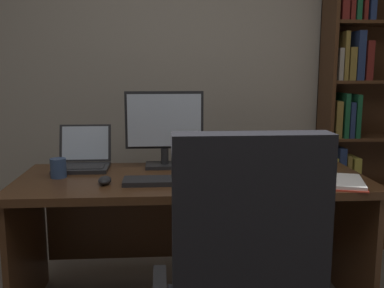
% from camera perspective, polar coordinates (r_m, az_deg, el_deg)
% --- Properties ---
extents(wall_back, '(5.35, 0.12, 2.86)m').
position_cam_1_polar(wall_back, '(3.28, -0.71, 12.03)').
color(wall_back, '#A89E8E').
rests_on(wall_back, ground).
extents(desk, '(1.84, 0.72, 0.73)m').
position_cam_1_polar(desk, '(2.48, -0.07, -8.09)').
color(desk, '#4C2D19').
rests_on(desk, ground).
extents(bookshelf, '(0.90, 0.28, 2.01)m').
position_cam_1_polar(bookshelf, '(3.42, 21.92, 3.92)').
color(bookshelf, '#4C2D19').
rests_on(bookshelf, ground).
extents(monitor, '(0.45, 0.16, 0.44)m').
position_cam_1_polar(monitor, '(2.54, -3.58, 1.86)').
color(monitor, '#232326').
rests_on(monitor, desk).
extents(laptop, '(0.30, 0.30, 0.24)m').
position_cam_1_polar(laptop, '(2.61, -13.89, -1.93)').
color(laptop, '#232326').
rests_on(laptop, desk).
extents(keyboard, '(0.42, 0.15, 0.02)m').
position_cam_1_polar(keyboard, '(2.22, -3.44, -4.77)').
color(keyboard, '#232326').
rests_on(keyboard, desk).
extents(computer_mouse, '(0.06, 0.10, 0.04)m').
position_cam_1_polar(computer_mouse, '(2.23, -11.20, -4.62)').
color(computer_mouse, '#232326').
rests_on(computer_mouse, desk).
extents(reading_stand_with_book, '(0.31, 0.30, 0.15)m').
position_cam_1_polar(reading_stand_with_book, '(2.68, 6.49, -0.85)').
color(reading_stand_with_book, '#232326').
rests_on(reading_stand_with_book, desk).
extents(open_binder, '(0.48, 0.40, 0.02)m').
position_cam_1_polar(open_binder, '(2.31, 16.29, -4.57)').
color(open_binder, '#DB422D').
rests_on(open_binder, desk).
extents(notepad, '(0.18, 0.23, 0.01)m').
position_cam_1_polar(notepad, '(2.39, 5.47, -3.90)').
color(notepad, white).
rests_on(notepad, desk).
extents(pen, '(0.14, 0.01, 0.01)m').
position_cam_1_polar(pen, '(2.39, 5.95, -3.67)').
color(pen, navy).
rests_on(pen, notepad).
extents(coffee_mug, '(0.08, 0.08, 0.10)m').
position_cam_1_polar(coffee_mug, '(2.42, -16.87, -2.99)').
color(coffee_mug, '#334C7A').
rests_on(coffee_mug, desk).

